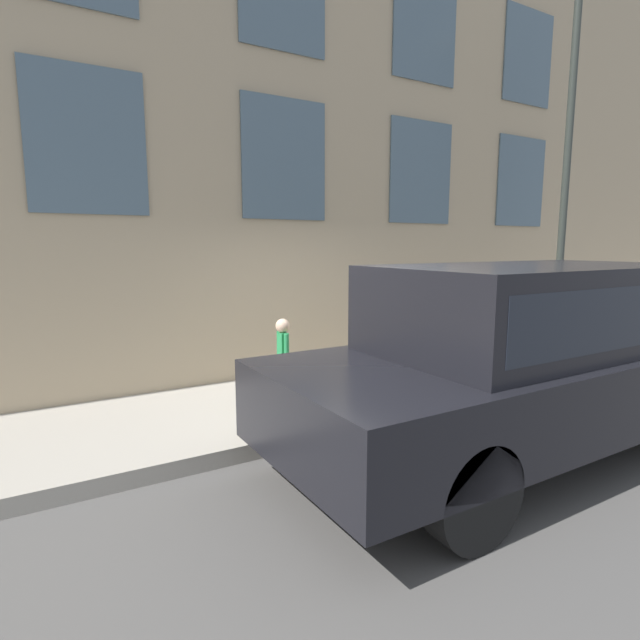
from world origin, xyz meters
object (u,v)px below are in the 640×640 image
Objects in this scene: parked_truck_charcoal_near at (528,347)px; person at (283,353)px; fire_hydrant at (357,377)px; street_lamp at (569,131)px.

person is at bearing 36.91° from parked_truck_charcoal_near.
street_lamp is (0.40, -4.43, 3.42)m from fire_hydrant.
street_lamp is (2.06, -3.51, 2.85)m from parked_truck_charcoal_near.
person is at bearing 53.61° from fire_hydrant.
parked_truck_charcoal_near is at bearing -24.95° from person.
parked_truck_charcoal_near is (-1.66, -0.92, 0.57)m from fire_hydrant.
street_lamp is at bearing -59.57° from parked_truck_charcoal_near.
fire_hydrant is 0.14× the size of parked_truck_charcoal_near.
parked_truck_charcoal_near reaches higher than person.
street_lamp is (-0.14, -5.17, 3.14)m from person.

